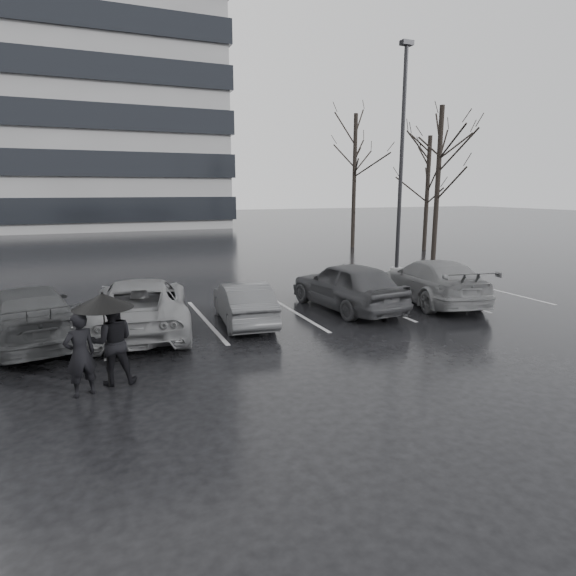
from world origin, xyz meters
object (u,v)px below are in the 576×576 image
at_px(pedestrian_right, 112,342).
at_px(tree_north, 354,182).
at_px(pedestrian_left, 80,354).
at_px(car_west_a, 244,303).
at_px(tree_ne, 427,194).
at_px(car_west_c, 29,315).
at_px(tree_east, 438,185).
at_px(lamp_post, 401,171).
at_px(car_east, 432,281).
at_px(car_west_b, 141,305).
at_px(car_main, 347,285).

height_order(pedestrian_right, tree_north, tree_north).
height_order(pedestrian_left, tree_north, tree_north).
bearing_deg(car_west_a, tree_ne, -136.28).
bearing_deg(car_west_a, pedestrian_right, 47.53).
distance_m(car_west_a, car_west_c, 5.46).
xyz_separation_m(pedestrian_left, tree_east, (17.47, 11.80, 3.20)).
distance_m(lamp_post, tree_east, 4.85).
bearing_deg(car_east, tree_ne, -116.26).
bearing_deg(car_west_c, car_east, 167.66).
bearing_deg(car_east, car_west_a, 12.06).
height_order(car_west_a, tree_east, tree_east).
height_order(car_east, pedestrian_right, pedestrian_right).
distance_m(car_east, lamp_post, 7.15).
height_order(car_west_a, pedestrian_left, pedestrian_left).
relative_size(car_east, tree_east, 0.63).
height_order(car_west_b, car_west_c, car_west_b).
xyz_separation_m(car_west_a, pedestrian_left, (-4.22, -3.61, 0.20)).
distance_m(tree_east, tree_ne, 4.74).
height_order(lamp_post, tree_ne, lamp_post).
bearing_deg(tree_ne, car_west_a, -142.25).
height_order(car_west_b, car_east, car_east).
distance_m(car_west_c, tree_ne, 24.47).
height_order(lamp_post, tree_north, lamp_post).
bearing_deg(tree_east, car_east, -129.20).
bearing_deg(car_west_a, car_west_b, 0.22).
xyz_separation_m(car_west_a, lamp_post, (9.13, 5.68, 3.96)).
xyz_separation_m(car_west_c, tree_east, (18.70, 7.90, 3.29)).
distance_m(car_west_b, tree_north, 21.46).
bearing_deg(pedestrian_right, car_west_b, -101.15).
bearing_deg(pedestrian_right, car_east, -159.17).
bearing_deg(lamp_post, car_main, -136.39).
bearing_deg(tree_north, pedestrian_right, -130.78).
xyz_separation_m(car_main, lamp_post, (5.58, 5.32, 3.78)).
height_order(car_west_c, lamp_post, lamp_post).
height_order(pedestrian_right, tree_east, tree_east).
xyz_separation_m(car_west_c, tree_north, (17.70, 14.90, 3.54)).
height_order(car_main, pedestrian_left, pedestrian_left).
xyz_separation_m(car_west_b, pedestrian_right, (-0.86, -3.51, 0.13)).
relative_size(car_west_b, pedestrian_right, 3.03).
bearing_deg(tree_north, tree_east, -81.87).
relative_size(car_west_a, car_west_b, 0.70).
xyz_separation_m(car_west_b, tree_ne, (18.52, 11.91, 2.78)).
height_order(car_west_c, car_east, car_east).
height_order(car_west_b, tree_ne, tree_ne).
bearing_deg(car_east, lamp_post, -103.12).
xyz_separation_m(car_east, tree_north, (5.55, 15.03, 3.52)).
xyz_separation_m(car_east, tree_east, (6.55, 8.03, 3.27)).
height_order(lamp_post, tree_east, lamp_post).
bearing_deg(car_east, car_west_b, 9.97).
bearing_deg(car_west_c, pedestrian_right, 105.47).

